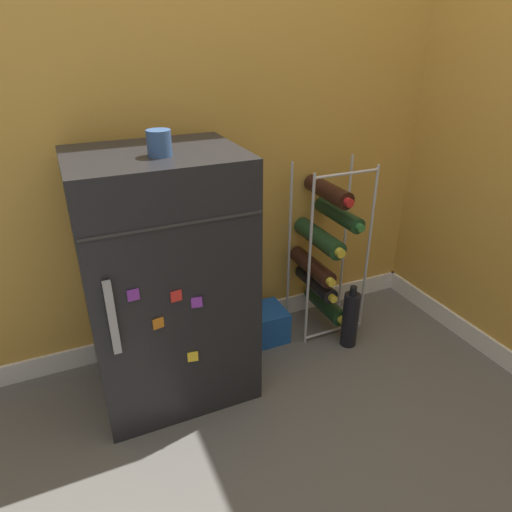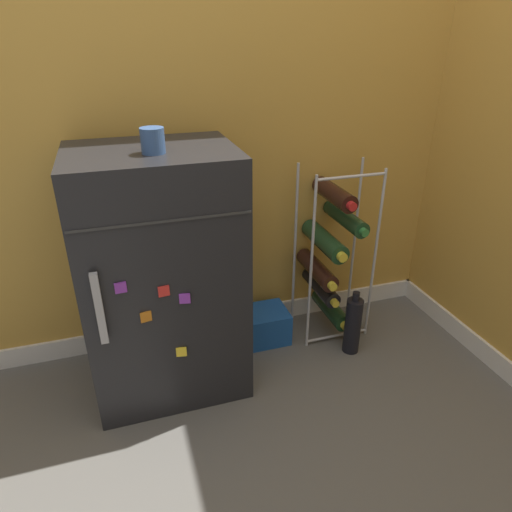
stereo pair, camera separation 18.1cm
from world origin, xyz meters
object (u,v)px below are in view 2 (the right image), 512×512
soda_box (262,325)px  loose_bottle_floor (353,325)px  fridge_top_cup (153,141)px  wine_rack (329,254)px  mini_fridge (163,276)px

soda_box → loose_bottle_floor: bearing=-29.5°
fridge_top_cup → loose_bottle_floor: (0.77, -0.01, -0.84)m
wine_rack → loose_bottle_floor: 0.33m
loose_bottle_floor → soda_box: bearing=150.5°
fridge_top_cup → soda_box: bearing=23.7°
mini_fridge → fridge_top_cup: bearing=-82.8°
mini_fridge → fridge_top_cup: size_ratio=11.94×
loose_bottle_floor → fridge_top_cup: bearing=179.1°
wine_rack → soda_box: bearing=176.3°
mini_fridge → soda_box: mini_fridge is taller
mini_fridge → soda_box: bearing=16.1°
fridge_top_cup → wine_rack: bearing=12.9°
wine_rack → soda_box: 0.44m
wine_rack → loose_bottle_floor: wine_rack is taller
soda_box → mini_fridge: bearing=-163.9°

